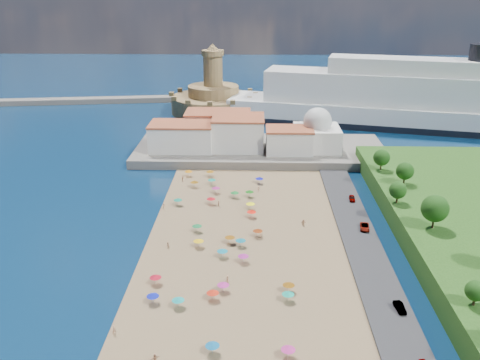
{
  "coord_description": "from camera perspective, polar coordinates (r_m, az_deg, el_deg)",
  "views": [
    {
      "loc": [
        8.07,
        -113.08,
        59.92
      ],
      "look_at": [
        4.0,
        25.0,
        8.0
      ],
      "focal_mm": 40.0,
      "sensor_mm": 36.0,
      "label": 1
    }
  ],
  "objects": [
    {
      "name": "ground",
      "position": [
        128.23,
        -2.13,
        -7.28
      ],
      "size": [
        700.0,
        700.0,
        0.0
      ],
      "primitive_type": "plane",
      "color": "#071938",
      "rests_on": "ground"
    },
    {
      "name": "fortress",
      "position": [
        257.44,
        -2.85,
        8.64
      ],
      "size": [
        40.0,
        40.0,
        32.4
      ],
      "color": "olive",
      "rests_on": "ground"
    },
    {
      "name": "domed_building",
      "position": [
        192.25,
        8.21,
        5.02
      ],
      "size": [
        16.0,
        16.0,
        15.0
      ],
      "color": "silver",
      "rests_on": "terrace"
    },
    {
      "name": "cruise_ship",
      "position": [
        241.64,
        18.43,
        7.78
      ],
      "size": [
        164.96,
        61.8,
        35.82
      ],
      "color": "black",
      "rests_on": "ground"
    },
    {
      "name": "parked_cars",
      "position": [
        128.2,
        14.19,
        -7.27
      ],
      "size": [
        2.92,
        75.03,
        1.35
      ],
      "color": "gray",
      "rests_on": "promenade"
    },
    {
      "name": "jetty",
      "position": [
        229.62,
        -3.4,
        5.75
      ],
      "size": [
        18.0,
        70.0,
        2.4
      ],
      "primitive_type": "cube",
      "color": "#59544C",
      "rests_on": "ground"
    },
    {
      "name": "hillside_trees",
      "position": [
        123.06,
        21.25,
        -4.74
      ],
      "size": [
        16.27,
        102.75,
        8.08
      ],
      "color": "#382314",
      "rests_on": "hillside"
    },
    {
      "name": "beachgoers",
      "position": [
        128.39,
        -3.46,
        -6.69
      ],
      "size": [
        39.9,
        98.32,
        1.87
      ],
      "color": "tan",
      "rests_on": "beach"
    },
    {
      "name": "terrace",
      "position": [
        195.04,
        2.18,
        3.15
      ],
      "size": [
        90.0,
        36.0,
        3.0
      ],
      "primitive_type": "cube",
      "color": "#59544C",
      "rests_on": "ground"
    },
    {
      "name": "breakwater",
      "position": [
        296.94,
        -21.99,
        7.73
      ],
      "size": [
        199.03,
        34.77,
        2.6
      ],
      "primitive_type": "cube",
      "rotation": [
        0.0,
        0.0,
        0.14
      ],
      "color": "#59544C",
      "rests_on": "ground"
    },
    {
      "name": "waterfront_buildings",
      "position": [
        194.16,
        -1.66,
        5.04
      ],
      "size": [
        57.0,
        29.0,
        11.0
      ],
      "color": "silver",
      "rests_on": "terrace"
    },
    {
      "name": "beach_parasols",
      "position": [
        120.46,
        -2.55,
        -8.08
      ],
      "size": [
        31.14,
        116.93,
        2.2
      ],
      "color": "gray",
      "rests_on": "beach"
    }
  ]
}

